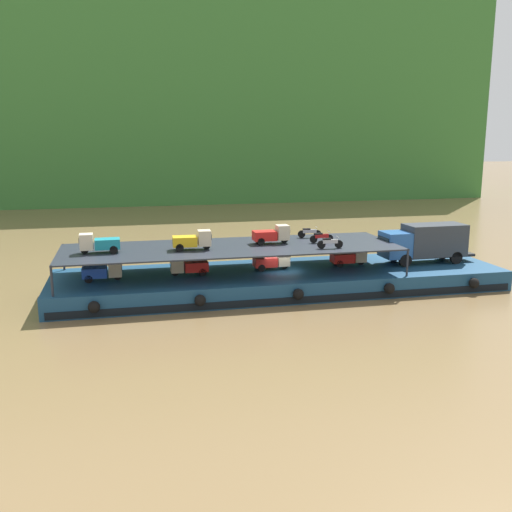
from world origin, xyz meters
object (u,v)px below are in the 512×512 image
(mini_truck_lower_stern, at_px, (103,271))
(motorcycle_upper_port, at_px, (330,243))
(cargo_barge, at_px, (281,280))
(mini_truck_lower_fore, at_px, (349,257))
(covered_lorry, at_px, (425,242))
(mini_truck_upper_fore, at_px, (272,235))
(motorcycle_upper_centre, at_px, (321,237))
(mini_truck_upper_stern, at_px, (99,243))
(mini_truck_upper_mid, at_px, (193,240))
(mini_truck_lower_aft, at_px, (188,266))
(mini_truck_lower_mid, at_px, (272,261))
(motorcycle_upper_stbd, at_px, (309,232))

(mini_truck_lower_stern, xyz_separation_m, motorcycle_upper_port, (16.04, -2.09, 1.74))
(cargo_barge, relative_size, mini_truck_lower_fore, 12.29)
(covered_lorry, xyz_separation_m, motorcycle_upper_port, (-8.93, -2.35, 0.74))
(mini_truck_lower_stern, bearing_deg, mini_truck_upper_fore, 3.42)
(cargo_barge, distance_m, motorcycle_upper_port, 4.94)
(mini_truck_lower_fore, distance_m, motorcycle_upper_centre, 3.09)
(motorcycle_upper_centre, bearing_deg, mini_truck_upper_stern, -179.02)
(motorcycle_upper_centre, bearing_deg, mini_truck_upper_mid, -176.75)
(mini_truck_lower_aft, distance_m, motorcycle_upper_centre, 10.31)
(cargo_barge, relative_size, mini_truck_lower_aft, 12.33)
(mini_truck_lower_stern, distance_m, mini_truck_lower_fore, 18.72)
(mini_truck_upper_stern, xyz_separation_m, mini_truck_upper_fore, (12.59, 0.79, 0.00))
(covered_lorry, xyz_separation_m, mini_truck_lower_aft, (-18.93, 0.04, -1.00))
(mini_truck_lower_mid, bearing_deg, mini_truck_upper_mid, -170.94)
(covered_lorry, distance_m, mini_truck_lower_aft, 18.96)
(mini_truck_lower_mid, distance_m, motorcycle_upper_centre, 4.16)
(mini_truck_upper_fore, xyz_separation_m, motorcycle_upper_centre, (3.77, -0.51, -0.26))
(mini_truck_lower_aft, height_order, motorcycle_upper_centre, motorcycle_upper_centre)
(mini_truck_upper_fore, bearing_deg, motorcycle_upper_port, -38.15)
(mini_truck_upper_stern, height_order, motorcycle_upper_port, mini_truck_upper_stern)
(motorcycle_upper_port, bearing_deg, mini_truck_lower_stern, 172.56)
(cargo_barge, distance_m, motorcycle_upper_centre, 4.49)
(mini_truck_upper_mid, xyz_separation_m, motorcycle_upper_centre, (9.88, 0.56, -0.26))
(cargo_barge, distance_m, motorcycle_upper_stbd, 4.95)
(mini_truck_upper_fore, xyz_separation_m, motorcycle_upper_stbd, (3.58, 1.82, -0.26))
(mini_truck_lower_aft, bearing_deg, mini_truck_upper_mid, -65.60)
(mini_truck_lower_stern, height_order, motorcycle_upper_port, motorcycle_upper_port)
(motorcycle_upper_centre, bearing_deg, motorcycle_upper_port, -93.98)
(mini_truck_lower_mid, xyz_separation_m, mini_truck_upper_mid, (-6.13, -0.98, 2.00))
(covered_lorry, relative_size, mini_truck_lower_fore, 2.87)
(mini_truck_upper_mid, distance_m, mini_truck_upper_fore, 6.20)
(covered_lorry, bearing_deg, mini_truck_upper_fore, 177.77)
(mini_truck_lower_mid, bearing_deg, motorcycle_upper_port, -37.38)
(mini_truck_upper_mid, bearing_deg, motorcycle_upper_stbd, 16.62)
(mini_truck_lower_stern, relative_size, mini_truck_upper_stern, 0.99)
(mini_truck_upper_mid, bearing_deg, mini_truck_upper_stern, 177.51)
(mini_truck_lower_stern, bearing_deg, mini_truck_lower_mid, 2.98)
(mini_truck_upper_mid, relative_size, motorcycle_upper_centre, 1.46)
(motorcycle_upper_port, bearing_deg, mini_truck_lower_aft, 166.59)
(motorcycle_upper_port, bearing_deg, mini_truck_lower_mid, 142.62)
(motorcycle_upper_stbd, bearing_deg, mini_truck_lower_mid, -151.71)
(cargo_barge, height_order, mini_truck_upper_mid, mini_truck_upper_mid)
(mini_truck_upper_stern, bearing_deg, mini_truck_lower_fore, 2.21)
(mini_truck_lower_aft, bearing_deg, motorcycle_upper_port, -13.41)
(cargo_barge, bearing_deg, mini_truck_upper_fore, 138.23)
(motorcycle_upper_stbd, bearing_deg, motorcycle_upper_port, -89.62)
(cargo_barge, height_order, mini_truck_lower_mid, mini_truck_lower_mid)
(mini_truck_lower_stern, distance_m, motorcycle_upper_port, 16.27)
(mini_truck_upper_stern, xyz_separation_m, motorcycle_upper_centre, (16.36, 0.28, -0.26))
(mini_truck_lower_fore, height_order, mini_truck_upper_stern, mini_truck_upper_stern)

